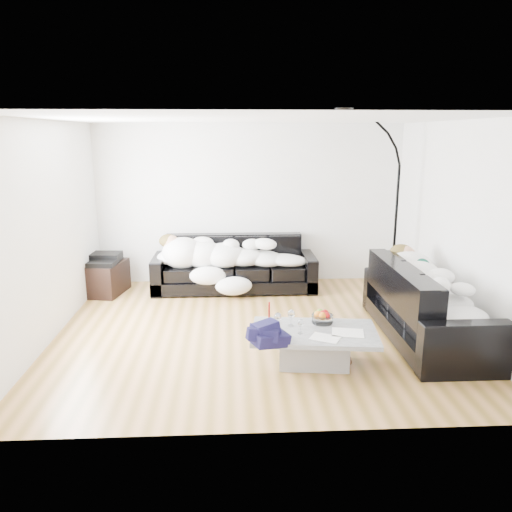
{
  "coord_description": "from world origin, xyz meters",
  "views": [
    {
      "loc": [
        -0.33,
        -5.94,
        2.43
      ],
      "look_at": [
        0.0,
        0.3,
        0.9
      ],
      "focal_mm": 35.0,
      "sensor_mm": 36.0,
      "label": 1
    }
  ],
  "objects_px": {
    "shoes": "(330,362)",
    "stereo": "(105,258)",
    "wine_glass_b": "(278,321)",
    "fruit_bowl": "(322,316)",
    "wine_glass_c": "(301,326)",
    "wine_glass_a": "(291,318)",
    "floor_lamp": "(396,218)",
    "candle_left": "(269,314)",
    "sofa_back": "(234,264)",
    "sleeper_right": "(429,287)",
    "candle_right": "(269,312)",
    "sofa_right": "(428,302)",
    "sleeper_back": "(234,251)",
    "av_cabinet": "(106,278)"
  },
  "relations": [
    {
      "from": "wine_glass_c",
      "to": "fruit_bowl",
      "type": "bearing_deg",
      "value": 45.72
    },
    {
      "from": "sofa_back",
      "to": "shoes",
      "type": "height_order",
      "value": "sofa_back"
    },
    {
      "from": "sofa_back",
      "to": "sleeper_back",
      "type": "relative_size",
      "value": 1.18
    },
    {
      "from": "av_cabinet",
      "to": "stereo",
      "type": "height_order",
      "value": "stereo"
    },
    {
      "from": "wine_glass_b",
      "to": "shoes",
      "type": "relative_size",
      "value": 0.38
    },
    {
      "from": "sofa_right",
      "to": "wine_glass_a",
      "type": "distance_m",
      "value": 1.79
    },
    {
      "from": "wine_glass_b",
      "to": "floor_lamp",
      "type": "distance_m",
      "value": 3.0
    },
    {
      "from": "sleeper_back",
      "to": "candle_left",
      "type": "distance_m",
      "value": 2.49
    },
    {
      "from": "shoes",
      "to": "wine_glass_a",
      "type": "bearing_deg",
      "value": 174.53
    },
    {
      "from": "candle_right",
      "to": "shoes",
      "type": "bearing_deg",
      "value": -29.05
    },
    {
      "from": "candle_left",
      "to": "shoes",
      "type": "distance_m",
      "value": 0.84
    },
    {
      "from": "sleeper_back",
      "to": "floor_lamp",
      "type": "bearing_deg",
      "value": -11.46
    },
    {
      "from": "wine_glass_a",
      "to": "shoes",
      "type": "bearing_deg",
      "value": -28.56
    },
    {
      "from": "sofa_back",
      "to": "sleeper_back",
      "type": "xyz_separation_m",
      "value": [
        0.0,
        -0.05,
        0.22
      ]
    },
    {
      "from": "sofa_right",
      "to": "floor_lamp",
      "type": "xyz_separation_m",
      "value": [
        0.08,
        1.57,
        0.77
      ]
    },
    {
      "from": "fruit_bowl",
      "to": "wine_glass_c",
      "type": "height_order",
      "value": "wine_glass_c"
    },
    {
      "from": "sleeper_right",
      "to": "candle_left",
      "type": "bearing_deg",
      "value": 101.85
    },
    {
      "from": "shoes",
      "to": "stereo",
      "type": "height_order",
      "value": "stereo"
    },
    {
      "from": "stereo",
      "to": "floor_lamp",
      "type": "relative_size",
      "value": 0.18
    },
    {
      "from": "sleeper_back",
      "to": "fruit_bowl",
      "type": "height_order",
      "value": "sleeper_back"
    },
    {
      "from": "sleeper_right",
      "to": "floor_lamp",
      "type": "distance_m",
      "value": 1.67
    },
    {
      "from": "wine_glass_b",
      "to": "floor_lamp",
      "type": "xyz_separation_m",
      "value": [
        1.95,
        2.15,
        0.74
      ]
    },
    {
      "from": "wine_glass_c",
      "to": "stereo",
      "type": "xyz_separation_m",
      "value": [
        -2.67,
        2.7,
        0.09
      ]
    },
    {
      "from": "sofa_back",
      "to": "candle_left",
      "type": "bearing_deg",
      "value": -81.91
    },
    {
      "from": "sofa_right",
      "to": "sofa_back",
      "type": "bearing_deg",
      "value": 47.75
    },
    {
      "from": "sleeper_right",
      "to": "wine_glass_a",
      "type": "xyz_separation_m",
      "value": [
        -1.72,
        -0.5,
        -0.18
      ]
    },
    {
      "from": "sleeper_back",
      "to": "floor_lamp",
      "type": "xyz_separation_m",
      "value": [
        2.39,
        -0.48,
        0.59
      ]
    },
    {
      "from": "sofa_right",
      "to": "wine_glass_c",
      "type": "bearing_deg",
      "value": 113.44
    },
    {
      "from": "sleeper_back",
      "to": "wine_glass_a",
      "type": "relative_size",
      "value": 11.85
    },
    {
      "from": "fruit_bowl",
      "to": "wine_glass_a",
      "type": "distance_m",
      "value": 0.37
    },
    {
      "from": "sleeper_back",
      "to": "candle_right",
      "type": "relative_size",
      "value": 9.59
    },
    {
      "from": "sofa_right",
      "to": "wine_glass_b",
      "type": "xyz_separation_m",
      "value": [
        -1.87,
        -0.59,
        0.03
      ]
    },
    {
      "from": "sleeper_right",
      "to": "shoes",
      "type": "relative_size",
      "value": 3.97
    },
    {
      "from": "fruit_bowl",
      "to": "sleeper_back",
      "type": "bearing_deg",
      "value": 111.09
    },
    {
      "from": "sofa_back",
      "to": "sleeper_right",
      "type": "bearing_deg",
      "value": -42.25
    },
    {
      "from": "sofa_right",
      "to": "candle_right",
      "type": "relative_size",
      "value": 9.93
    },
    {
      "from": "fruit_bowl",
      "to": "candle_right",
      "type": "distance_m",
      "value": 0.59
    },
    {
      "from": "sofa_back",
      "to": "sleeper_back",
      "type": "height_order",
      "value": "sleeper_back"
    },
    {
      "from": "shoes",
      "to": "av_cabinet",
      "type": "xyz_separation_m",
      "value": [
        -3.0,
        2.71,
        0.19
      ]
    },
    {
      "from": "stereo",
      "to": "floor_lamp",
      "type": "bearing_deg",
      "value": -1.83
    },
    {
      "from": "sleeper_right",
      "to": "floor_lamp",
      "type": "relative_size",
      "value": 0.79
    },
    {
      "from": "sofa_back",
      "to": "sleeper_back",
      "type": "distance_m",
      "value": 0.22
    },
    {
      "from": "wine_glass_a",
      "to": "floor_lamp",
      "type": "bearing_deg",
      "value": 48.98
    },
    {
      "from": "wine_glass_b",
      "to": "candle_left",
      "type": "bearing_deg",
      "value": 114.67
    },
    {
      "from": "sofa_back",
      "to": "wine_glass_b",
      "type": "xyz_separation_m",
      "value": [
        0.44,
        -2.69,
        0.06
      ]
    },
    {
      "from": "shoes",
      "to": "sofa_back",
      "type": "bearing_deg",
      "value": 132.58
    },
    {
      "from": "wine_glass_b",
      "to": "fruit_bowl",
      "type": "bearing_deg",
      "value": 17.9
    },
    {
      "from": "candle_left",
      "to": "stereo",
      "type": "distance_m",
      "value": 3.37
    },
    {
      "from": "sleeper_back",
      "to": "candle_left",
      "type": "xyz_separation_m",
      "value": [
        0.36,
        -2.46,
        -0.14
      ]
    },
    {
      "from": "sleeper_back",
      "to": "av_cabinet",
      "type": "relative_size",
      "value": 3.01
    }
  ]
}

